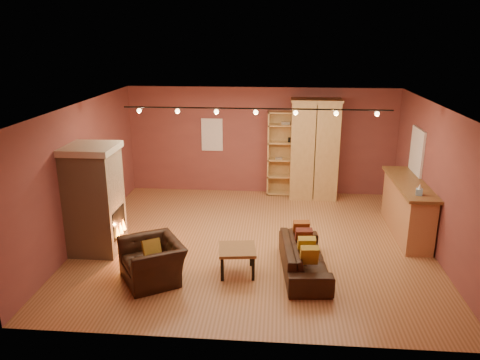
# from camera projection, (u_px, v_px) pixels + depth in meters

# --- Properties ---
(floor) EXTENTS (7.00, 7.00, 0.00)m
(floor) POSITION_uv_depth(u_px,v_px,m) (254.00, 242.00, 9.62)
(floor) COLOR brown
(floor) RESTS_ON ground
(ceiling) EXTENTS (7.00, 7.00, 0.00)m
(ceiling) POSITION_uv_depth(u_px,v_px,m) (255.00, 106.00, 8.78)
(ceiling) COLOR brown
(ceiling) RESTS_ON back_wall
(back_wall) EXTENTS (7.00, 0.02, 2.80)m
(back_wall) POSITION_uv_depth(u_px,v_px,m) (261.00, 141.00, 12.29)
(back_wall) COLOR brown
(back_wall) RESTS_ON floor
(left_wall) EXTENTS (0.02, 6.50, 2.80)m
(left_wall) POSITION_uv_depth(u_px,v_px,m) (82.00, 173.00, 9.48)
(left_wall) COLOR brown
(left_wall) RESTS_ON floor
(right_wall) EXTENTS (0.02, 6.50, 2.80)m
(right_wall) POSITION_uv_depth(u_px,v_px,m) (437.00, 182.00, 8.92)
(right_wall) COLOR brown
(right_wall) RESTS_ON floor
(fireplace) EXTENTS (1.01, 0.98, 2.12)m
(fireplace) POSITION_uv_depth(u_px,v_px,m) (95.00, 199.00, 8.98)
(fireplace) COLOR tan
(fireplace) RESTS_ON floor
(back_window) EXTENTS (0.56, 0.04, 0.86)m
(back_window) POSITION_uv_depth(u_px,v_px,m) (212.00, 135.00, 12.33)
(back_window) COLOR white
(back_window) RESTS_ON back_wall
(bookcase) EXTENTS (0.91, 0.35, 2.22)m
(bookcase) POSITION_uv_depth(u_px,v_px,m) (285.00, 153.00, 12.21)
(bookcase) COLOR tan
(bookcase) RESTS_ON floor
(armoire) EXTENTS (1.26, 0.71, 2.56)m
(armoire) POSITION_uv_depth(u_px,v_px,m) (314.00, 149.00, 11.91)
(armoire) COLOR tan
(armoire) RESTS_ON floor
(bar_counter) EXTENTS (0.64, 2.42, 1.16)m
(bar_counter) POSITION_uv_depth(u_px,v_px,m) (407.00, 207.00, 9.88)
(bar_counter) COLOR tan
(bar_counter) RESTS_ON floor
(tissue_box) EXTENTS (0.16, 0.16, 0.23)m
(tissue_box) POSITION_uv_depth(u_px,v_px,m) (419.00, 190.00, 8.89)
(tissue_box) COLOR #85B5D5
(tissue_box) RESTS_ON bar_counter
(right_window) EXTENTS (0.05, 0.90, 1.00)m
(right_window) POSITION_uv_depth(u_px,v_px,m) (417.00, 151.00, 10.18)
(right_window) COLOR white
(right_window) RESTS_ON right_wall
(loveseat) EXTENTS (0.72, 1.95, 0.78)m
(loveseat) POSITION_uv_depth(u_px,v_px,m) (304.00, 252.00, 8.31)
(loveseat) COLOR black
(loveseat) RESTS_ON floor
(armchair) EXTENTS (1.16, 1.29, 0.94)m
(armchair) POSITION_uv_depth(u_px,v_px,m) (152.00, 255.00, 8.02)
(armchair) COLOR black
(armchair) RESTS_ON floor
(coffee_table) EXTENTS (0.72, 0.72, 0.49)m
(coffee_table) POSITION_uv_depth(u_px,v_px,m) (237.00, 252.00, 8.26)
(coffee_table) COLOR brown
(coffee_table) RESTS_ON floor
(track_rail) EXTENTS (5.20, 0.09, 0.13)m
(track_rail) POSITION_uv_depth(u_px,v_px,m) (256.00, 110.00, 9.01)
(track_rail) COLOR black
(track_rail) RESTS_ON ceiling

